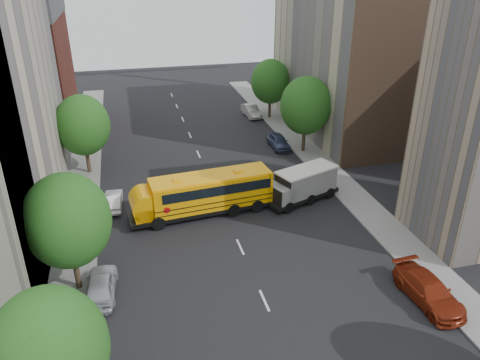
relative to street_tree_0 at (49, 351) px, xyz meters
name	(u,v)px	position (x,y,z in m)	size (l,w,h in m)	color
ground	(234,233)	(11.00, 14.00, -4.64)	(120.00, 120.00, 0.00)	black
sidewalk_left	(79,218)	(-0.50, 19.00, -4.58)	(3.00, 80.00, 0.12)	slate
sidewalk_right	(344,187)	(22.50, 19.00, -4.58)	(3.00, 80.00, 0.12)	slate
lane_markings	(209,178)	(11.00, 24.00, -4.64)	(0.15, 64.00, 0.01)	silver
building_left_redbrick	(22,77)	(-7.00, 42.00, 1.86)	(10.00, 15.00, 13.00)	maroon
building_right_far	(346,53)	(29.00, 34.00, 4.36)	(10.00, 22.00, 18.00)	#AFA888
building_right_sidewall	(399,75)	(29.00, 23.00, 4.36)	(10.10, 0.30, 18.00)	brown
street_tree_0	(49,351)	(0.00, 0.00, 0.00)	(4.80, 4.80, 7.41)	#38281C
street_tree_1	(67,221)	(0.00, 10.00, 0.31)	(5.12, 5.12, 7.90)	#38281C
street_tree_2	(83,125)	(0.00, 28.00, 0.19)	(4.99, 4.99, 7.71)	#38281C
street_tree_4	(306,106)	(22.00, 28.00, 0.43)	(5.25, 5.25, 8.10)	#38281C
street_tree_5	(270,82)	(22.00, 40.00, 0.06)	(4.86, 4.86, 7.51)	#38281C
school_bus	(201,193)	(9.18, 17.46, -2.74)	(12.27, 3.96, 3.40)	black
safari_truck	(302,185)	(17.84, 17.61, -3.13)	(7.06, 4.48, 2.86)	black
parked_car_0	(101,285)	(1.40, 8.97, -3.88)	(1.79, 4.45, 1.52)	#B1B1B8
parked_car_1	(113,200)	(2.20, 20.32, -3.99)	(1.37, 3.94, 1.30)	white
parked_car_3	(429,291)	(20.60, 3.56, -3.87)	(2.15, 5.29, 1.53)	maroon
parked_car_4	(278,141)	(19.80, 29.73, -3.91)	(1.73, 4.29, 1.46)	#363E5F
parked_car_5	(251,111)	(19.86, 41.13, -3.90)	(1.57, 4.50, 1.48)	#A6A6A0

